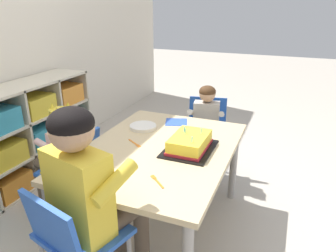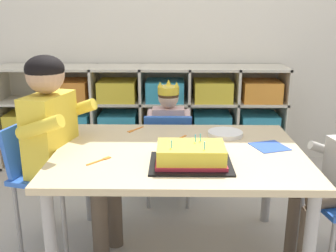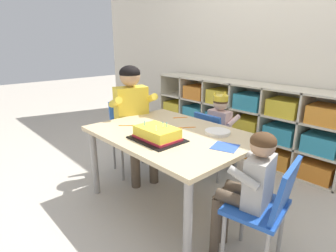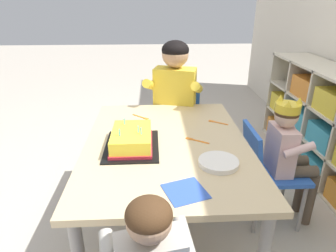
% 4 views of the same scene
% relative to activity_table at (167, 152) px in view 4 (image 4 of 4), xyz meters
% --- Properties ---
extents(ground, '(16.00, 16.00, 0.00)m').
position_rel_activity_table_xyz_m(ground, '(0.00, 0.00, -0.54)').
color(ground, '#BCB2A3').
extents(activity_table, '(1.21, 0.88, 0.61)m').
position_rel_activity_table_xyz_m(activity_table, '(0.00, 0.00, 0.00)').
color(activity_table, '#D1B789').
rests_on(activity_table, ground).
extents(classroom_chair_blue, '(0.32, 0.36, 0.64)m').
position_rel_activity_table_xyz_m(classroom_chair_blue, '(-0.06, 0.61, -0.16)').
color(classroom_chair_blue, blue).
rests_on(classroom_chair_blue, ground).
extents(child_with_crown, '(0.30, 0.31, 0.83)m').
position_rel_activity_table_xyz_m(child_with_crown, '(-0.06, 0.73, -0.03)').
color(child_with_crown, beige).
rests_on(child_with_crown, ground).
extents(classroom_chair_adult_side, '(0.43, 0.45, 0.71)m').
position_rel_activity_table_xyz_m(classroom_chair_adult_side, '(-0.72, 0.11, -0.09)').
color(classroom_chair_adult_side, blue).
rests_on(classroom_chair_adult_side, ground).
extents(adult_helper_seated, '(0.47, 0.45, 1.06)m').
position_rel_activity_table_xyz_m(adult_helper_seated, '(-0.60, 0.08, 0.12)').
color(adult_helper_seated, yellow).
rests_on(adult_helper_seated, ground).
extents(birthday_cake_on_tray, '(0.37, 0.28, 0.13)m').
position_rel_activity_table_xyz_m(birthday_cake_on_tray, '(0.05, -0.19, 0.10)').
color(birthday_cake_on_tray, black).
rests_on(birthday_cake_on_tray, activity_table).
extents(paper_plate_stack, '(0.19, 0.19, 0.02)m').
position_rel_activity_table_xyz_m(paper_plate_stack, '(0.26, 0.23, 0.08)').
color(paper_plate_stack, white).
rests_on(paper_plate_stack, activity_table).
extents(paper_napkin_square, '(0.20, 0.20, 0.00)m').
position_rel_activity_table_xyz_m(paper_napkin_square, '(0.46, 0.05, 0.07)').
color(paper_napkin_square, '#3356B7').
rests_on(paper_napkin_square, activity_table).
extents(fork_at_table_front_edge, '(0.10, 0.11, 0.00)m').
position_rel_activity_table_xyz_m(fork_at_table_front_edge, '(-0.36, -0.15, 0.07)').
color(fork_at_table_front_edge, orange).
rests_on(fork_at_table_front_edge, activity_table).
extents(fork_near_child_seat, '(0.09, 0.13, 0.00)m').
position_rel_activity_table_xyz_m(fork_near_child_seat, '(-0.00, 0.16, 0.07)').
color(fork_near_child_seat, orange).
rests_on(fork_near_child_seat, activity_table).
extents(fork_near_cake_tray, '(0.09, 0.12, 0.00)m').
position_rel_activity_table_xyz_m(fork_near_cake_tray, '(-0.25, 0.33, 0.07)').
color(fork_near_cake_tray, orange).
rests_on(fork_near_cake_tray, activity_table).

